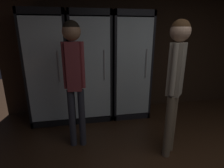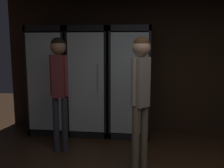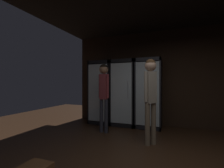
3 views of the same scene
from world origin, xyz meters
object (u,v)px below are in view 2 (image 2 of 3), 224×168
object	(u,v)px
cooler_center	(130,82)
cooler_far_left	(51,81)
cooler_left	(90,82)
shopper_near	(59,78)
shopper_far	(141,86)

from	to	relation	value
cooler_center	cooler_far_left	bearing A→B (deg)	179.94
cooler_left	cooler_center	distance (m)	0.73
shopper_near	shopper_far	distance (m)	1.27
cooler_far_left	shopper_near	world-z (taller)	cooler_far_left
cooler_far_left	cooler_left	bearing A→B (deg)	-0.04
shopper_near	shopper_far	xyz separation A→B (m)	(1.21, -0.40, -0.03)
shopper_near	shopper_far	bearing A→B (deg)	-18.18
cooler_center	shopper_near	world-z (taller)	cooler_center
cooler_left	shopper_far	size ratio (longest dim) A/B	1.12
cooler_far_left	cooler_center	xyz separation A→B (m)	(1.46, -0.00, 0.00)
cooler_far_left	cooler_center	world-z (taller)	same
cooler_far_left	cooler_left	xyz separation A→B (m)	(0.73, -0.00, 0.00)
cooler_left	shopper_near	xyz separation A→B (m)	(-0.27, -0.93, 0.19)
cooler_left	shopper_near	bearing A→B (deg)	-106.17
cooler_far_left	shopper_near	distance (m)	1.05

